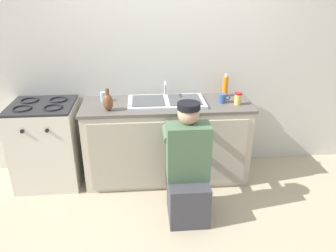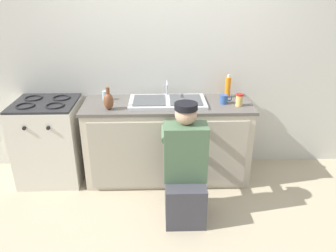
# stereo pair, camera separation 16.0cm
# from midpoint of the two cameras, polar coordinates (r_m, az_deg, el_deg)

# --- Properties ---
(ground_plane) EXTENTS (12.00, 12.00, 0.00)m
(ground_plane) POSITION_cam_midpoint_polar(r_m,az_deg,el_deg) (3.57, -1.17, -10.99)
(ground_plane) COLOR tan
(back_wall) EXTENTS (6.00, 0.10, 2.50)m
(back_wall) POSITION_cam_midpoint_polar(r_m,az_deg,el_deg) (3.67, -1.99, 11.37)
(back_wall) COLOR silver
(back_wall) RESTS_ON ground_plane
(counter_cabinet) EXTENTS (1.73, 0.62, 0.84)m
(counter_cabinet) POSITION_cam_midpoint_polar(r_m,az_deg,el_deg) (3.61, -1.52, -2.85)
(counter_cabinet) COLOR beige
(counter_cabinet) RESTS_ON ground_plane
(countertop) EXTENTS (1.77, 0.62, 0.03)m
(countertop) POSITION_cam_midpoint_polar(r_m,az_deg,el_deg) (3.44, -1.60, 3.74)
(countertop) COLOR #5B5651
(countertop) RESTS_ON counter_cabinet
(sink_double_basin) EXTENTS (0.80, 0.44, 0.19)m
(sink_double_basin) POSITION_cam_midpoint_polar(r_m,az_deg,el_deg) (3.43, -1.61, 4.31)
(sink_double_basin) COLOR silver
(sink_double_basin) RESTS_ON countertop
(stove_range) EXTENTS (0.66, 0.62, 0.91)m
(stove_range) POSITION_cam_midpoint_polar(r_m,az_deg,el_deg) (3.77, -21.40, -2.89)
(stove_range) COLOR silver
(stove_range) RESTS_ON ground_plane
(plumber_person) EXTENTS (0.42, 0.61, 1.10)m
(plumber_person) POSITION_cam_midpoint_polar(r_m,az_deg,el_deg) (2.99, 1.95, -8.07)
(plumber_person) COLOR #3F3F47
(plumber_person) RESTS_ON ground_plane
(vase_decorative) EXTENTS (0.10, 0.10, 0.23)m
(vase_decorative) POSITION_cam_midpoint_polar(r_m,az_deg,el_deg) (3.27, -11.80, 4.11)
(vase_decorative) COLOR brown
(vase_decorative) RESTS_ON countertop
(soap_bottle_orange) EXTENTS (0.06, 0.06, 0.25)m
(soap_bottle_orange) POSITION_cam_midpoint_polar(r_m,az_deg,el_deg) (3.67, 8.72, 6.87)
(soap_bottle_orange) COLOR orange
(soap_bottle_orange) RESTS_ON countertop
(water_glass) EXTENTS (0.06, 0.06, 0.10)m
(water_glass) POSITION_cam_midpoint_polar(r_m,az_deg,el_deg) (3.56, -12.51, 5.00)
(water_glass) COLOR #ADC6CC
(water_glass) RESTS_ON countertop
(condiment_jar) EXTENTS (0.07, 0.07, 0.13)m
(condiment_jar) POSITION_cam_midpoint_polar(r_m,az_deg,el_deg) (3.44, 10.77, 4.70)
(condiment_jar) COLOR #DBB760
(condiment_jar) RESTS_ON countertop
(coffee_mug) EXTENTS (0.13, 0.08, 0.09)m
(coffee_mug) POSITION_cam_midpoint_polar(r_m,az_deg,el_deg) (3.47, 8.19, 4.79)
(coffee_mug) COLOR #335699
(coffee_mug) RESTS_ON countertop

